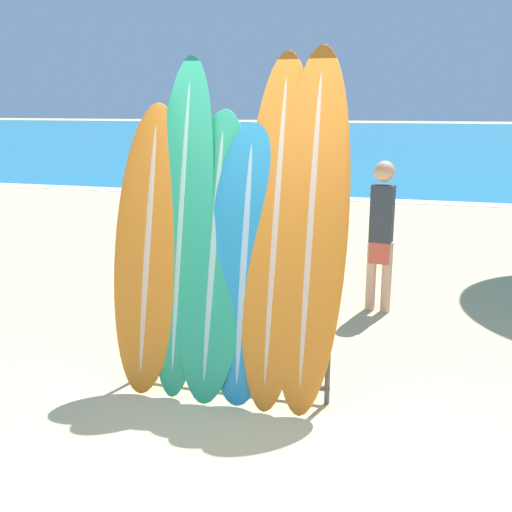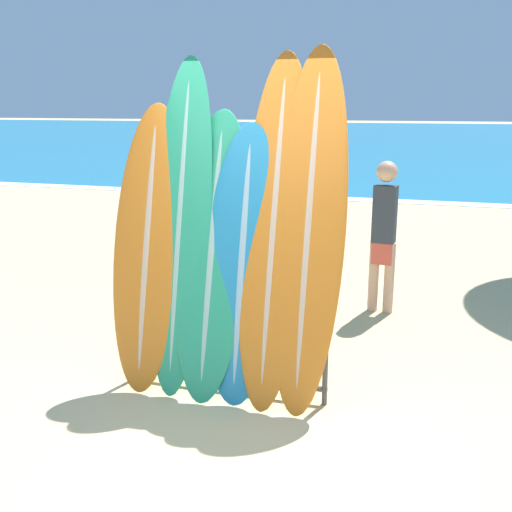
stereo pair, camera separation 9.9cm
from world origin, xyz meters
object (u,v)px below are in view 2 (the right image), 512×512
(surfboard_slot_2, at_px, (212,255))
(person_near_water, at_px, (384,232))
(surfboard_rack, at_px, (226,334))
(surfboard_slot_4, at_px, (274,230))
(surfboard_slot_3, at_px, (243,265))
(person_mid_beach, at_px, (272,218))
(surfboard_slot_0, at_px, (148,248))
(surfboard_slot_1, at_px, (180,227))
(surfboard_slot_5, at_px, (309,230))

(surfboard_slot_2, height_order, person_near_water, surfboard_slot_2)
(surfboard_rack, relative_size, surfboard_slot_4, 0.62)
(surfboard_slot_3, xyz_separation_m, person_near_water, (0.84, 2.21, -0.15))
(person_mid_beach, bearing_deg, surfboard_slot_0, -57.60)
(surfboard_slot_0, height_order, surfboard_slot_2, surfboard_slot_0)
(surfboard_slot_1, relative_size, surfboard_slot_3, 1.24)
(surfboard_slot_3, bearing_deg, surfboard_slot_2, 175.08)
(surfboard_rack, distance_m, surfboard_slot_0, 0.90)
(surfboard_slot_4, height_order, person_mid_beach, surfboard_slot_4)
(surfboard_slot_4, bearing_deg, surfboard_slot_3, -162.97)
(person_near_water, relative_size, person_mid_beach, 1.05)
(surfboard_slot_3, relative_size, surfboard_slot_4, 0.80)
(surfboard_rack, distance_m, surfboard_slot_3, 0.58)
(surfboard_slot_4, relative_size, person_near_water, 1.59)
(surfboard_rack, distance_m, person_mid_beach, 2.88)
(surfboard_rack, distance_m, surfboard_slot_1, 0.89)
(surfboard_slot_0, distance_m, surfboard_slot_4, 1.01)
(surfboard_slot_0, relative_size, surfboard_slot_4, 0.85)
(surfboard_slot_2, xyz_separation_m, surfboard_slot_3, (0.25, -0.02, -0.05))
(surfboard_slot_1, bearing_deg, surfboard_slot_2, -7.82)
(surfboard_slot_1, bearing_deg, person_mid_beach, 90.57)
(surfboard_slot_5, height_order, person_near_water, surfboard_slot_5)
(surfboard_slot_5, bearing_deg, surfboard_slot_2, -176.49)
(surfboard_slot_0, distance_m, surfboard_slot_2, 0.53)
(surfboard_slot_0, xyz_separation_m, surfboard_slot_1, (0.25, 0.05, 0.18))
(surfboard_slot_1, relative_size, surfboard_slot_4, 0.99)
(surfboard_slot_5, bearing_deg, surfboard_slot_0, -177.52)
(surfboard_slot_3, distance_m, person_mid_beach, 2.88)
(surfboard_rack, height_order, surfboard_slot_5, surfboard_slot_5)
(surfboard_slot_0, height_order, surfboard_slot_4, surfboard_slot_4)
(surfboard_slot_4, bearing_deg, surfboard_slot_0, -176.75)
(surfboard_slot_1, height_order, person_near_water, surfboard_slot_1)
(surfboard_slot_0, relative_size, surfboard_slot_3, 1.07)
(surfboard_slot_0, distance_m, surfboard_slot_5, 1.27)
(surfboard_rack, distance_m, surfboard_slot_2, 0.62)
(person_near_water, bearing_deg, surfboard_slot_2, 71.17)
(surfboard_slot_4, height_order, person_near_water, surfboard_slot_4)
(surfboard_slot_2, bearing_deg, person_mid_beach, 96.09)
(surfboard_rack, xyz_separation_m, surfboard_slot_2, (-0.11, 0.03, 0.61))
(surfboard_rack, xyz_separation_m, surfboard_slot_4, (0.36, 0.08, 0.82))
(surfboard_slot_2, relative_size, person_mid_beach, 1.40)
(surfboard_slot_0, distance_m, surfboard_slot_3, 0.77)
(person_mid_beach, bearing_deg, surfboard_rack, -44.74)
(surfboard_slot_0, distance_m, person_near_water, 2.74)
(surfboard_slot_2, bearing_deg, surfboard_slot_1, 172.18)
(surfboard_slot_1, bearing_deg, surfboard_slot_5, 0.42)
(surfboard_slot_4, xyz_separation_m, person_near_water, (0.61, 2.15, -0.40))
(person_near_water, bearing_deg, surfboard_rack, 73.87)
(surfboard_slot_5, height_order, person_mid_beach, surfboard_slot_5)
(surfboard_slot_4, xyz_separation_m, surfboard_slot_5, (0.26, -0.00, 0.02))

